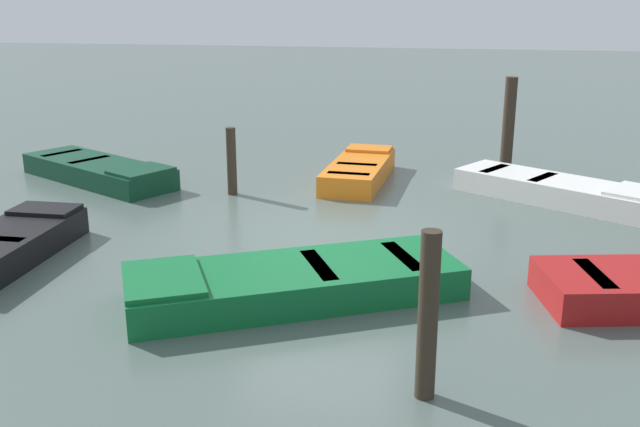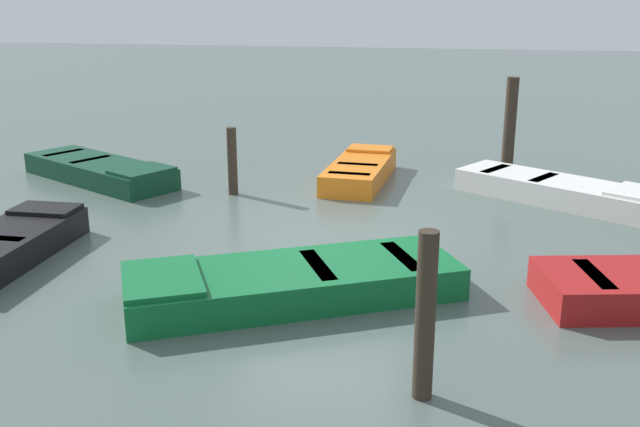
{
  "view_description": "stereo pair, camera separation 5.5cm",
  "coord_description": "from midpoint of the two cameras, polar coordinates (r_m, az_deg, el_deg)",
  "views": [
    {
      "loc": [
        2.02,
        -10.43,
        3.58
      ],
      "look_at": [
        0.0,
        0.0,
        0.35
      ],
      "focal_mm": 40.83,
      "sensor_mm": 36.0,
      "label": 1
    },
    {
      "loc": [
        2.07,
        -10.42,
        3.58
      ],
      "look_at": [
        0.0,
        0.0,
        0.35
      ],
      "focal_mm": 40.83,
      "sensor_mm": 36.0,
      "label": 2
    }
  ],
  "objects": [
    {
      "name": "rowboat_orange",
      "position": [
        14.43,
        3.26,
        3.4
      ],
      "size": [
        1.17,
        2.91,
        0.46
      ],
      "rotation": [
        0.0,
        0.0,
        1.52
      ],
      "color": "orange",
      "rests_on": "ground_plane"
    },
    {
      "name": "rowboat_black",
      "position": [
        11.03,
        -23.22,
        -2.27
      ],
      "size": [
        1.12,
        2.79,
        0.46
      ],
      "rotation": [
        0.0,
        0.0,
        1.59
      ],
      "color": "black",
      "rests_on": "ground_plane"
    },
    {
      "name": "mooring_piling_far_right",
      "position": [
        15.94,
        14.76,
        6.88
      ],
      "size": [
        0.25,
        0.25,
        1.91
      ],
      "primitive_type": "cylinder",
      "color": "#33281E",
      "rests_on": "ground_plane"
    },
    {
      "name": "rowboat_dark_green",
      "position": [
        15.04,
        -16.76,
        3.26
      ],
      "size": [
        3.72,
        2.75,
        0.46
      ],
      "rotation": [
        0.0,
        0.0,
        5.78
      ],
      "color": "#0C3823",
      "rests_on": "ground_plane"
    },
    {
      "name": "rowboat_white",
      "position": [
        13.65,
        18.29,
        1.76
      ],
      "size": [
        3.62,
        2.83,
        0.46
      ],
      "rotation": [
        0.0,
        0.0,
        5.72
      ],
      "color": "silver",
      "rests_on": "ground_plane"
    },
    {
      "name": "rowboat_green",
      "position": [
        8.9,
        -2.12,
        -5.33
      ],
      "size": [
        4.22,
        3.08,
        0.46
      ],
      "rotation": [
        0.0,
        0.0,
        3.62
      ],
      "color": "#0F602D",
      "rests_on": "ground_plane"
    },
    {
      "name": "ground_plane",
      "position": [
        11.21,
        0.14,
        -1.71
      ],
      "size": [
        80.0,
        80.0,
        0.0
      ],
      "primitive_type": "plane",
      "color": "#4C5B56"
    },
    {
      "name": "mooring_piling_center",
      "position": [
        13.45,
        -6.78,
        4.1
      ],
      "size": [
        0.18,
        0.18,
        1.25
      ],
      "primitive_type": "cylinder",
      "color": "#33281E",
      "rests_on": "ground_plane"
    },
    {
      "name": "mooring_piling_far_left",
      "position": [
        6.64,
        8.49,
        -8.0
      ],
      "size": [
        0.18,
        0.18,
        1.61
      ],
      "primitive_type": "cylinder",
      "color": "#33281E",
      "rests_on": "ground_plane"
    }
  ]
}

